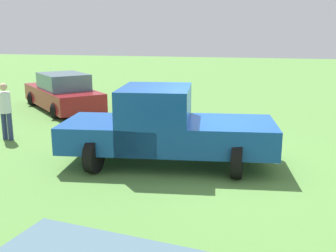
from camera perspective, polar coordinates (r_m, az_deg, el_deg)
ground_plane at (r=9.36m, az=6.33°, el=-5.30°), size 80.00×80.00×0.00m
pickup_truck at (r=9.02m, az=-0.79°, el=0.14°), size 2.71×5.03×1.79m
sedan_far at (r=16.10m, az=-15.02°, el=4.62°), size 4.50×4.67×1.45m
person_bystander at (r=11.95m, az=-22.49°, el=2.37°), size 0.35×0.35×1.63m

